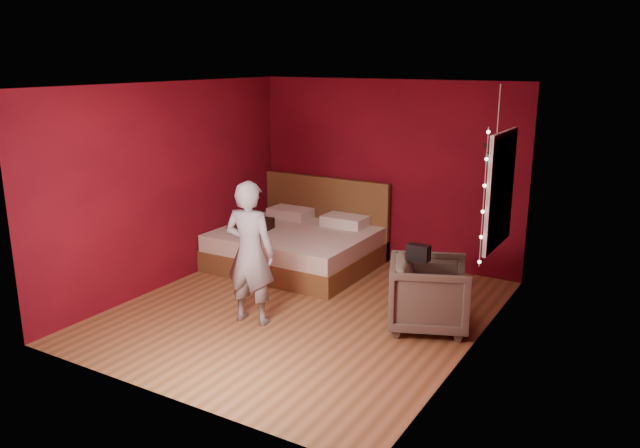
% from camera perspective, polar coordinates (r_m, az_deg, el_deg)
% --- Properties ---
extents(floor, '(4.50, 4.50, 0.00)m').
position_cam_1_polar(floor, '(7.42, -1.55, -7.90)').
color(floor, '#98643D').
rests_on(floor, ground).
extents(room_walls, '(4.04, 4.54, 2.62)m').
position_cam_1_polar(room_walls, '(6.94, -1.65, 4.97)').
color(room_walls, maroon).
rests_on(room_walls, ground).
extents(window, '(0.05, 0.97, 1.27)m').
position_cam_1_polar(window, '(7.03, 16.14, 3.02)').
color(window, white).
rests_on(window, room_walls).
extents(fairy_lights, '(0.04, 0.04, 1.45)m').
position_cam_1_polar(fairy_lights, '(6.54, 14.74, 2.25)').
color(fairy_lights, silver).
rests_on(fairy_lights, room_walls).
extents(bed, '(2.09, 1.78, 1.15)m').
position_cam_1_polar(bed, '(8.92, -1.92, -1.87)').
color(bed, brown).
rests_on(bed, ground).
extents(person, '(0.64, 0.46, 1.62)m').
position_cam_1_polar(person, '(6.89, -6.42, -2.64)').
color(person, gray).
rests_on(person, ground).
extents(armchair, '(1.11, 1.10, 0.78)m').
position_cam_1_polar(armchair, '(6.94, 9.92, -6.34)').
color(armchair, '#605B4C').
rests_on(armchair, ground).
extents(handbag, '(0.25, 0.13, 0.17)m').
position_cam_1_polar(handbag, '(6.76, 8.98, -2.58)').
color(handbag, black).
rests_on(handbag, armchair).
extents(throw_pillow, '(0.48, 0.48, 0.15)m').
position_cam_1_polar(throw_pillow, '(8.85, -5.99, -0.06)').
color(throw_pillow, black).
rests_on(throw_pillow, bed).
extents(hanging_plant, '(0.38, 0.35, 0.93)m').
position_cam_1_polar(hanging_plant, '(7.48, 15.77, 6.47)').
color(hanging_plant, silver).
rests_on(hanging_plant, room_walls).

